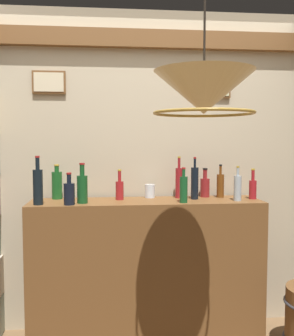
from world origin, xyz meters
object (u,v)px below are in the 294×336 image
(liquor_bottle_scotch, at_px, (57,185))
(liquor_bottle_brandy, at_px, (238,188))
(liquor_bottle_mezcal, at_px, (184,189))
(liquor_bottle_amaro, at_px, (38,186))
(liquor_bottle_whiskey, at_px, (205,186))
(liquor_bottle_tequila, at_px, (220,185))
(liquor_bottle_sherry, at_px, (253,188))
(liquor_bottle_gin, at_px, (195,183))
(liquor_bottle_vermouth, at_px, (82,188))
(glass_tumbler_rocks, at_px, (150,191))
(pendant_lamp, at_px, (204,94))
(liquor_bottle_rye, at_px, (69,193))
(liquor_bottle_port, at_px, (120,189))
(liquor_bottle_bourbon, at_px, (179,182))

(liquor_bottle_scotch, relative_size, liquor_bottle_brandy, 1.03)
(liquor_bottle_mezcal, bearing_deg, liquor_bottle_amaro, 179.27)
(liquor_bottle_whiskey, relative_size, liquor_bottle_tequila, 0.88)
(liquor_bottle_sherry, xyz_separation_m, liquor_bottle_whiskey, (-0.34, 0.14, 0.00))
(liquor_bottle_scotch, bearing_deg, liquor_bottle_tequila, -2.16)
(liquor_bottle_whiskey, bearing_deg, liquor_bottle_gin, -134.69)
(liquor_bottle_tequila, xyz_separation_m, liquor_bottle_gin, (-0.23, -0.08, 0.03))
(liquor_bottle_vermouth, distance_m, liquor_bottle_amaro, 0.31)
(liquor_bottle_mezcal, height_order, liquor_bottle_scotch, liquor_bottle_scotch)
(liquor_bottle_gin, relative_size, glass_tumbler_rocks, 3.08)
(liquor_bottle_vermouth, distance_m, liquor_bottle_whiskey, 0.98)
(glass_tumbler_rocks, relative_size, pendant_lamp, 0.16)
(liquor_bottle_gin, bearing_deg, liquor_bottle_scotch, 173.32)
(liquor_bottle_gin, bearing_deg, glass_tumbler_rocks, 160.77)
(liquor_bottle_sherry, xyz_separation_m, glass_tumbler_rocks, (-0.79, 0.15, -0.03))
(liquor_bottle_whiskey, distance_m, liquor_bottle_tequila, 0.12)
(liquor_bottle_brandy, height_order, pendant_lamp, pendant_lamp)
(liquor_bottle_vermouth, xyz_separation_m, liquor_bottle_gin, (0.85, 0.11, 0.02))
(liquor_bottle_amaro, bearing_deg, liquor_bottle_rye, -7.08)
(liquor_bottle_mezcal, distance_m, liquor_bottle_amaro, 1.04)
(liquor_bottle_gin, bearing_deg, liquor_bottle_port, 176.72)
(liquor_bottle_vermouth, height_order, liquor_bottle_brandy, liquor_bottle_vermouth)
(liquor_bottle_vermouth, xyz_separation_m, liquor_bottle_whiskey, (0.96, 0.22, -0.03))
(liquor_bottle_bourbon, distance_m, pendant_lamp, 1.13)
(liquor_bottle_sherry, height_order, liquor_bottle_whiskey, liquor_bottle_sherry)
(liquor_bottle_rye, height_order, liquor_bottle_gin, liquor_bottle_gin)
(liquor_bottle_vermouth, relative_size, pendant_lamp, 0.44)
(liquor_bottle_sherry, distance_m, liquor_bottle_vermouth, 1.30)
(liquor_bottle_sherry, xyz_separation_m, liquor_bottle_rye, (-1.39, -0.14, -0.00))
(liquor_bottle_rye, height_order, liquor_bottle_scotch, liquor_bottle_scotch)
(liquor_bottle_tequila, bearing_deg, liquor_bottle_rye, -168.05)
(liquor_bottle_whiskey, distance_m, liquor_bottle_gin, 0.16)
(liquor_bottle_rye, distance_m, liquor_bottle_whiskey, 1.08)
(liquor_bottle_brandy, xyz_separation_m, pendant_lamp, (-0.46, -0.79, 0.60))
(liquor_bottle_sherry, bearing_deg, liquor_bottle_mezcal, -167.77)
(liquor_bottle_sherry, relative_size, liquor_bottle_mezcal, 0.92)
(liquor_bottle_port, bearing_deg, liquor_bottle_bourbon, 5.66)
(liquor_bottle_amaro, relative_size, liquor_bottle_gin, 1.06)
(liquor_bottle_port, height_order, liquor_bottle_rye, liquor_bottle_port)
(liquor_bottle_whiskey, xyz_separation_m, liquor_bottle_gin, (-0.11, -0.11, 0.04))
(liquor_bottle_mezcal, distance_m, liquor_bottle_gin, 0.20)
(liquor_bottle_amaro, distance_m, liquor_bottle_brandy, 1.46)
(liquor_bottle_port, distance_m, liquor_bottle_scotch, 0.49)
(liquor_bottle_gin, distance_m, glass_tumbler_rocks, 0.36)
(liquor_bottle_sherry, height_order, liquor_bottle_brandy, liquor_bottle_brandy)
(liquor_bottle_vermouth, relative_size, liquor_bottle_port, 1.25)
(liquor_bottle_vermouth, distance_m, glass_tumbler_rocks, 0.57)
(liquor_bottle_sherry, xyz_separation_m, liquor_bottle_scotch, (-1.51, 0.16, 0.03))
(liquor_bottle_rye, distance_m, pendant_lamp, 1.23)
(liquor_bottle_amaro, relative_size, liquor_bottle_tequila, 1.31)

